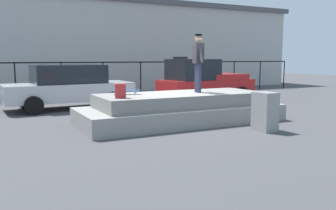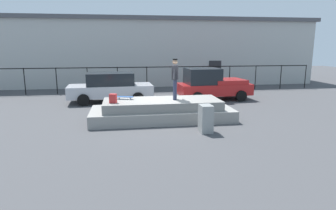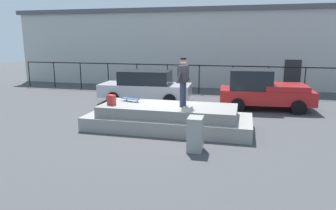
{
  "view_description": "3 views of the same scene",
  "coord_description": "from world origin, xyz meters",
  "px_view_note": "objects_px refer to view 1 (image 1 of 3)",
  "views": [
    {
      "loc": [
        -5.16,
        -9.51,
        1.92
      ],
      "look_at": [
        0.15,
        0.89,
        0.38
      ],
      "focal_mm": 38.17,
      "sensor_mm": 36.0,
      "label": 1
    },
    {
      "loc": [
        -1.62,
        -12.55,
        3.18
      ],
      "look_at": [
        0.44,
        0.8,
        0.42
      ],
      "focal_mm": 31.17,
      "sensor_mm": 36.0,
      "label": 2
    },
    {
      "loc": [
        2.72,
        -11.21,
        3.29
      ],
      "look_at": [
        -0.13,
        0.26,
        0.78
      ],
      "focal_mm": 33.35,
      "sensor_mm": 36.0,
      "label": 3
    }
  ],
  "objects_px": {
    "skateboarder": "(198,59)",
    "utility_box": "(265,112)",
    "car_silver_sedan_near": "(69,86)",
    "car_red_pickup_mid": "(203,81)",
    "skateboard": "(126,91)",
    "backpack": "(120,91)"
  },
  "relations": [
    {
      "from": "car_silver_sedan_near",
      "to": "car_red_pickup_mid",
      "type": "height_order",
      "value": "car_red_pickup_mid"
    },
    {
      "from": "skateboarder",
      "to": "utility_box",
      "type": "bearing_deg",
      "value": -69.13
    },
    {
      "from": "backpack",
      "to": "car_red_pickup_mid",
      "type": "bearing_deg",
      "value": -122.0
    },
    {
      "from": "car_red_pickup_mid",
      "to": "backpack",
      "type": "bearing_deg",
      "value": -139.71
    },
    {
      "from": "car_silver_sedan_near",
      "to": "car_red_pickup_mid",
      "type": "relative_size",
      "value": 1.11
    },
    {
      "from": "skateboarder",
      "to": "car_silver_sedan_near",
      "type": "distance_m",
      "value": 5.52
    },
    {
      "from": "backpack",
      "to": "car_silver_sedan_near",
      "type": "bearing_deg",
      "value": -68.86
    },
    {
      "from": "skateboard",
      "to": "backpack",
      "type": "distance_m",
      "value": 0.9
    },
    {
      "from": "skateboarder",
      "to": "utility_box",
      "type": "xyz_separation_m",
      "value": [
        0.79,
        -2.08,
        -1.39
      ]
    },
    {
      "from": "skateboarder",
      "to": "car_silver_sedan_near",
      "type": "height_order",
      "value": "skateboarder"
    },
    {
      "from": "skateboarder",
      "to": "skateboard",
      "type": "relative_size",
      "value": 2.14
    },
    {
      "from": "skateboard",
      "to": "car_red_pickup_mid",
      "type": "height_order",
      "value": "car_red_pickup_mid"
    },
    {
      "from": "utility_box",
      "to": "skateboarder",
      "type": "bearing_deg",
      "value": 109.85
    },
    {
      "from": "car_red_pickup_mid",
      "to": "utility_box",
      "type": "distance_m",
      "value": 6.79
    },
    {
      "from": "backpack",
      "to": "skateboard",
      "type": "bearing_deg",
      "value": -102.46
    },
    {
      "from": "skateboarder",
      "to": "utility_box",
      "type": "height_order",
      "value": "skateboarder"
    },
    {
      "from": "car_silver_sedan_near",
      "to": "car_red_pickup_mid",
      "type": "bearing_deg",
      "value": -2.23
    },
    {
      "from": "car_red_pickup_mid",
      "to": "utility_box",
      "type": "bearing_deg",
      "value": -108.74
    },
    {
      "from": "utility_box",
      "to": "backpack",
      "type": "bearing_deg",
      "value": 152.87
    },
    {
      "from": "car_silver_sedan_near",
      "to": "car_red_pickup_mid",
      "type": "distance_m",
      "value": 5.9
    },
    {
      "from": "skateboard",
      "to": "utility_box",
      "type": "bearing_deg",
      "value": -39.6
    },
    {
      "from": "car_red_pickup_mid",
      "to": "utility_box",
      "type": "xyz_separation_m",
      "value": [
        -2.18,
        -6.42,
        -0.4
      ]
    }
  ]
}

